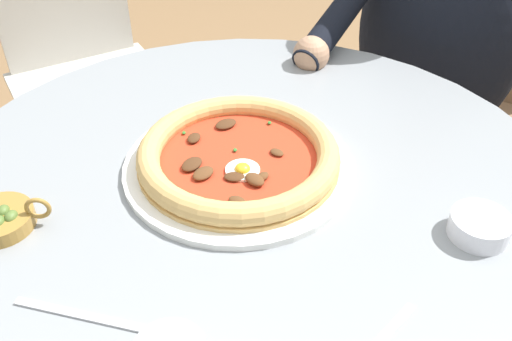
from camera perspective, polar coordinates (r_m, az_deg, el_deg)
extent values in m
cylinder|color=gray|center=(0.81, -0.83, -2.11)|extent=(0.94, 0.94, 0.03)
cylinder|color=gray|center=(1.08, -0.66, -16.68)|extent=(0.09, 0.09, 0.68)
cylinder|color=white|center=(0.82, -1.75, 0.50)|extent=(0.34, 0.34, 0.01)
cylinder|color=tan|center=(0.82, -1.76, 0.94)|extent=(0.29, 0.29, 0.01)
torus|color=tan|center=(0.81, -1.78, 1.72)|extent=(0.29, 0.29, 0.03)
cylinder|color=red|center=(0.82, -1.77, 1.22)|extent=(0.27, 0.27, 0.00)
cylinder|color=white|center=(0.79, -1.37, 0.10)|extent=(0.05, 0.05, 0.00)
ellipsoid|color=yellow|center=(0.79, -1.37, 0.21)|extent=(0.02, 0.02, 0.02)
ellipsoid|color=#4C2D19|center=(0.80, -6.51, 0.65)|extent=(0.04, 0.04, 0.01)
ellipsoid|color=brown|center=(0.77, -0.13, -0.93)|extent=(0.04, 0.04, 0.01)
ellipsoid|color=#4C2D19|center=(0.88, -3.07, 4.74)|extent=(0.04, 0.04, 0.01)
ellipsoid|color=brown|center=(0.77, 0.71, -0.59)|extent=(0.02, 0.02, 0.01)
ellipsoid|color=brown|center=(0.78, -5.36, -0.27)|extent=(0.04, 0.04, 0.01)
ellipsoid|color=brown|center=(0.73, -1.93, -3.08)|extent=(0.03, 0.03, 0.01)
ellipsoid|color=#4C2D19|center=(0.85, -6.30, 3.31)|extent=(0.03, 0.03, 0.01)
ellipsoid|color=brown|center=(0.82, 2.14, 1.85)|extent=(0.03, 0.03, 0.01)
ellipsoid|color=#4C2D19|center=(0.77, -2.20, -0.64)|extent=(0.02, 0.03, 0.01)
ellipsoid|color=#2D6B28|center=(0.82, -2.14, 2.10)|extent=(0.01, 0.01, 0.00)
ellipsoid|color=#2D6B28|center=(0.88, 1.37, 4.87)|extent=(0.01, 0.01, 0.00)
ellipsoid|color=#2D6B28|center=(0.87, -7.31, 3.82)|extent=(0.01, 0.01, 0.00)
cube|color=silver|center=(0.64, 12.74, -16.14)|extent=(0.09, 0.09, 0.00)
cylinder|color=white|center=(0.77, 21.71, -5.29)|extent=(0.08, 0.08, 0.03)
cylinder|color=olive|center=(0.76, 21.84, -4.89)|extent=(0.06, 0.06, 0.01)
torus|color=olive|center=(0.77, -21.22, -3.59)|extent=(0.01, 0.03, 0.03)
ellipsoid|color=#516B2D|center=(0.78, -23.51, -4.31)|extent=(0.02, 0.02, 0.02)
ellipsoid|color=#516B2D|center=(0.80, -24.21, -3.79)|extent=(0.02, 0.02, 0.02)
ellipsoid|color=#516B2D|center=(0.78, -23.58, -4.36)|extent=(0.02, 0.02, 0.02)
cube|color=#BCBCC1|center=(0.67, -17.32, -13.80)|extent=(0.06, 0.16, 0.00)
cube|color=#282833|center=(1.58, 14.59, -3.24)|extent=(0.43, 0.44, 0.45)
ellipsoid|color=black|center=(1.32, 17.95, 12.74)|extent=(0.41, 0.42, 0.52)
cylinder|color=black|center=(1.17, 8.12, 14.82)|extent=(0.25, 0.20, 0.13)
sphere|color=tan|center=(1.10, 5.62, 11.65)|extent=(0.07, 0.07, 0.07)
cube|color=#957050|center=(1.48, 16.92, 4.87)|extent=(0.61, 0.61, 0.02)
cube|color=#957050|center=(1.56, 21.61, 14.77)|extent=(0.27, 0.31, 0.42)
cylinder|color=#8E6B4C|center=(1.54, 5.78, -3.07)|extent=(0.02, 0.02, 0.46)
cylinder|color=#8E6B4C|center=(1.44, 19.01, -9.25)|extent=(0.02, 0.02, 0.46)
cylinder|color=#8E6B4C|center=(1.82, 12.56, 3.40)|extent=(0.02, 0.02, 0.46)
cylinder|color=#8E6B4C|center=(1.73, 23.92, -1.35)|extent=(0.02, 0.02, 0.46)
cube|color=beige|center=(1.66, -16.03, 7.87)|extent=(0.56, 0.56, 0.02)
cylinder|color=#B7B2A8|center=(1.61, -18.97, -3.87)|extent=(0.02, 0.02, 0.43)
cylinder|color=#B7B2A8|center=(1.68, -6.77, 0.27)|extent=(0.02, 0.02, 0.43)
cylinder|color=#B7B2A8|center=(1.91, -21.82, 2.77)|extent=(0.02, 0.02, 0.43)
cylinder|color=#B7B2A8|center=(1.97, -11.36, 6.08)|extent=(0.02, 0.02, 0.43)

